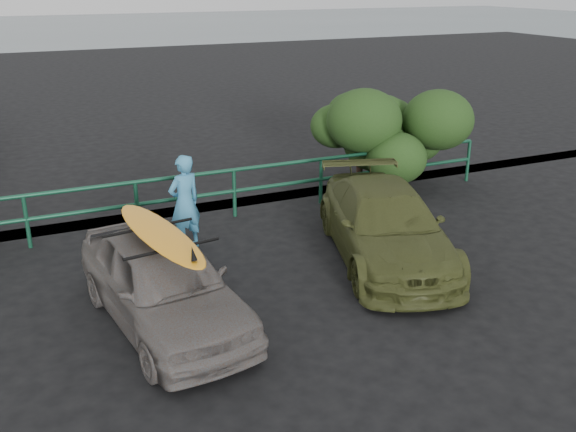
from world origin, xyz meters
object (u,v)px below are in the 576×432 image
object	(u,v)px
sedan	(163,282)
man	(185,203)
guardrail	(187,199)
olive_vehicle	(385,225)
surfboard	(160,233)

from	to	relation	value
sedan	man	xyz separation A→B (m)	(1.04, 2.53, 0.23)
guardrail	sedan	bearing A→B (deg)	-110.67
man	olive_vehicle	bearing A→B (deg)	128.90
guardrail	sedan	distance (m)	4.00
sedan	surfboard	xyz separation A→B (m)	(0.00, 0.00, 0.74)
guardrail	man	bearing A→B (deg)	-107.12
guardrail	surfboard	world-z (taller)	surfboard
sedan	olive_vehicle	xyz separation A→B (m)	(4.09, 0.65, -0.02)
guardrail	surfboard	xyz separation A→B (m)	(-1.41, -3.74, 0.87)
guardrail	olive_vehicle	distance (m)	4.09
olive_vehicle	sedan	bearing A→B (deg)	-153.84
man	surfboard	size ratio (longest dim) A/B	0.64
man	surfboard	distance (m)	2.78
man	surfboard	bearing A→B (deg)	48.35
olive_vehicle	man	size ratio (longest dim) A/B	2.48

